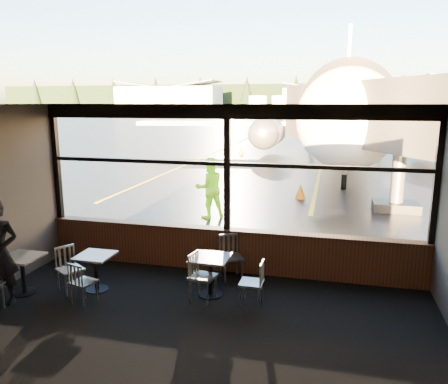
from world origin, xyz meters
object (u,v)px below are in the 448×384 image
at_px(ground_crew, 209,188).
at_px(cafe_table_mid, 96,273).
at_px(chair_near_e, 251,283).
at_px(chair_near_n, 231,258).
at_px(cafe_table_near, 210,276).
at_px(chair_mid_s, 84,283).
at_px(jet_bridge, 385,143).
at_px(cone_nose, 300,191).
at_px(cafe_table_left, 23,275).
at_px(chair_near_w, 203,277).
at_px(cone_wing, 241,151).
at_px(airliner, 349,73).
at_px(chair_mid_w, 70,270).

bearing_deg(ground_crew, cafe_table_mid, 50.17).
distance_m(chair_near_e, chair_near_n, 1.24).
distance_m(cafe_table_near, chair_mid_s, 2.27).
height_order(jet_bridge, cafe_table_near, jet_bridge).
relative_size(jet_bridge, cone_nose, 18.98).
height_order(chair_near_e, ground_crew, ground_crew).
relative_size(cafe_table_near, chair_near_e, 0.91).
xyz_separation_m(chair_near_n, chair_mid_s, (-2.28, -1.73, -0.05)).
height_order(cafe_table_left, chair_near_w, chair_near_w).
xyz_separation_m(cafe_table_mid, cone_wing, (-1.73, 21.98, -0.08)).
relative_size(jet_bridge, chair_near_w, 11.85).
bearing_deg(chair_near_n, chair_near_w, 47.47).
bearing_deg(chair_mid_s, chair_near_e, 28.61).
height_order(jet_bridge, chair_near_w, jet_bridge).
bearing_deg(cone_nose, ground_crew, -126.82).
height_order(airliner, cone_wing, airliner).
xyz_separation_m(cafe_table_left, cone_nose, (4.43, 9.55, -0.09)).
bearing_deg(airliner, chair_near_n, -95.67).
xyz_separation_m(chair_near_w, chair_mid_w, (-2.54, -0.24, -0.01)).
relative_size(cone_nose, cone_wing, 1.01).
relative_size(chair_near_w, chair_mid_w, 1.02).
distance_m(chair_mid_s, chair_mid_w, 0.66).
distance_m(airliner, cafe_table_left, 24.88).
xyz_separation_m(airliner, cafe_table_mid, (-5.06, -23.08, -5.00)).
xyz_separation_m(cafe_table_mid, cafe_table_left, (-1.25, -0.46, 0.01)).
relative_size(chair_near_w, chair_near_n, 0.99).
bearing_deg(airliner, cafe_table_near, -95.89).
height_order(cafe_table_near, cafe_table_mid, cafe_table_near).
height_order(ground_crew, cone_wing, ground_crew).
xyz_separation_m(cafe_table_mid, chair_mid_w, (-0.44, -0.17, 0.08)).
xyz_separation_m(cafe_table_mid, cone_nose, (3.18, 9.09, -0.08)).
xyz_separation_m(cafe_table_mid, chair_near_w, (2.10, 0.06, 0.09)).
relative_size(cafe_table_near, chair_mid_w, 0.86).
distance_m(chair_mid_s, cone_wing, 22.62).
relative_size(chair_mid_s, chair_mid_w, 0.92).
distance_m(chair_near_e, cone_wing, 22.40).
xyz_separation_m(airliner, cafe_table_left, (-6.31, -23.54, -4.99)).
bearing_deg(cafe_table_mid, chair_mid_s, -81.69).
distance_m(airliner, cone_wing, 8.55).
bearing_deg(jet_bridge, cafe_table_near, -118.13).
bearing_deg(chair_near_w, jet_bridge, 162.50).
xyz_separation_m(ground_crew, cone_nose, (2.55, 3.40, -0.66)).
xyz_separation_m(chair_mid_s, chair_mid_w, (-0.52, 0.40, 0.04)).
height_order(cafe_table_left, chair_mid_s, chair_mid_s).
height_order(cafe_table_near, cafe_table_left, cafe_table_near).
distance_m(chair_mid_w, ground_crew, 5.98).
relative_size(chair_near_e, cone_nose, 1.49).
bearing_deg(chair_mid_w, cone_nose, -169.20).
relative_size(cafe_table_mid, chair_near_w, 0.80).
height_order(airliner, ground_crew, airliner).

